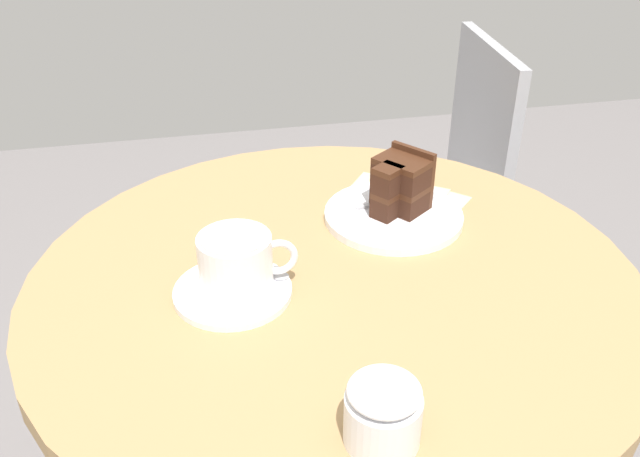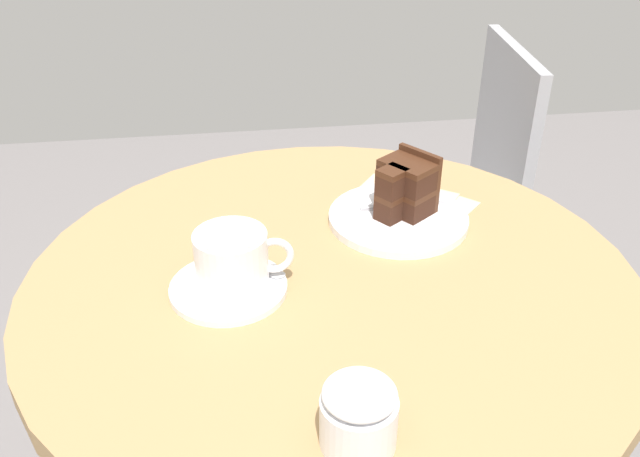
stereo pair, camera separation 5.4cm
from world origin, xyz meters
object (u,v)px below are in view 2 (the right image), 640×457
cafe_chair (456,191)px  sugar_pot (359,414)px  coffee_cup (233,258)px  teaspoon (260,270)px  cake_plate (398,218)px  napkin (404,206)px  fork (412,202)px  cake_slice (405,187)px  saucer (229,288)px

cafe_chair → sugar_pot: 1.00m
coffee_cup → teaspoon: 0.05m
cake_plate → coffee_cup: bearing=-151.5°
coffee_cup → teaspoon: (0.03, 0.02, -0.03)m
napkin → cafe_chair: bearing=60.8°
cake_plate → fork: bearing=46.0°
fork → cafe_chair: size_ratio=0.16×
cake_plate → cafe_chair: 0.60m
cake_slice → napkin: size_ratio=0.43×
saucer → napkin: saucer is taller
saucer → napkin: 0.32m
coffee_cup → napkin: size_ratio=0.53×
teaspoon → cafe_chair: 0.80m
saucer → cafe_chair: (0.52, 0.62, -0.23)m
teaspoon → napkin: 0.28m
coffee_cup → fork: size_ratio=0.94×
cake_plate → sugar_pot: sugar_pot is taller
cake_slice → cafe_chair: (0.26, 0.47, -0.28)m
saucer → coffee_cup: bearing=32.7°
teaspoon → coffee_cup: bearing=-116.7°
teaspoon → fork: (0.24, 0.14, 0.00)m
fork → saucer: bearing=-156.3°
teaspoon → cake_slice: cake_slice is taller
coffee_cup → saucer: bearing=-147.3°
cake_plate → sugar_pot: bearing=-108.8°
cafe_chair → cake_slice: bearing=-23.5°
napkin → saucer: bearing=-146.5°
cake_slice → fork: size_ratio=0.76×
cafe_chair → fork: bearing=-22.8°
cake_slice → teaspoon: bearing=-150.9°
coffee_cup → sugar_pot: size_ratio=1.68×
cake_plate → sugar_pot: (-0.14, -0.40, 0.03)m
cake_plate → fork: (0.03, 0.03, 0.01)m
cafe_chair → sugar_pot: size_ratio=11.27×
coffee_cup → cafe_chair: size_ratio=0.15×
coffee_cup → cake_slice: 0.29m
saucer → fork: size_ratio=1.12×
cake_slice → napkin: cake_slice is taller
teaspoon → cake_slice: bearing=61.7°
cake_slice → cafe_chair: cafe_chair is taller
coffee_cup → sugar_pot: (0.11, -0.27, -0.01)m
cake_slice → fork: (0.02, 0.02, -0.04)m
fork → coffee_cup: bearing=-156.3°
fork → napkin: 0.02m
napkin → cafe_chair: cafe_chair is taller
saucer → napkin: bearing=33.5°
cake_plate → cafe_chair: cafe_chair is taller
cake_slice → sugar_pot: 0.43m
coffee_cup → cake_plate: size_ratio=0.60×
sugar_pot → cake_slice: bearing=70.3°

